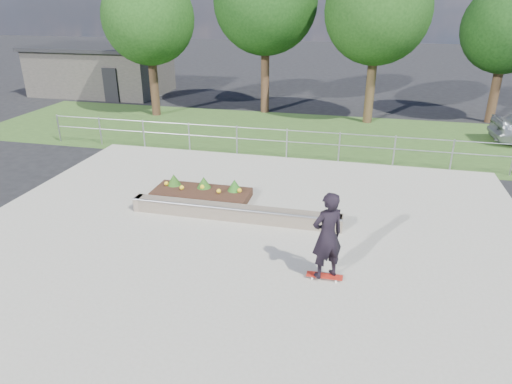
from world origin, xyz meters
TOP-DOWN VIEW (x-y plane):
  - ground at (0.00, 0.00)m, footprint 120.00×120.00m
  - grass_verge at (0.00, 11.00)m, footprint 30.00×8.00m
  - concrete_slab at (0.00, 0.00)m, footprint 15.00×15.00m
  - fence at (0.00, 7.50)m, footprint 20.06×0.06m
  - building at (-14.00, 18.00)m, footprint 8.40×5.40m
  - tree_far_left at (-8.00, 13.00)m, footprint 4.55×4.55m
  - tree_mid_left at (-2.50, 15.00)m, footprint 5.25×5.25m
  - tree_mid_right at (3.00, 14.00)m, footprint 4.90×4.90m
  - tree_far_right at (9.00, 15.50)m, footprint 4.20×4.20m
  - grind_ledge at (-0.51, 1.83)m, footprint 6.00×0.44m
  - planter_bed at (-1.90, 3.07)m, footprint 3.00×1.20m
  - skateboarder at (2.25, -0.55)m, footprint 0.87×0.81m

SIDE VIEW (x-z plane):
  - ground at x=0.00m, z-range 0.00..0.00m
  - grass_verge at x=0.00m, z-range 0.00..0.02m
  - concrete_slab at x=0.00m, z-range 0.00..0.06m
  - planter_bed at x=-1.90m, z-range -0.06..0.55m
  - grind_ledge at x=-0.51m, z-range 0.05..0.48m
  - fence at x=0.00m, z-range 0.17..1.37m
  - skateboarder at x=2.25m, z-range 0.10..2.17m
  - building at x=-14.00m, z-range 0.01..3.01m
  - tree_far_right at x=9.00m, z-range 1.18..7.78m
  - tree_far_left at x=-8.00m, z-range 1.28..8.43m
  - tree_mid_right at x=3.00m, z-range 1.38..9.08m
  - tree_mid_left at x=-2.50m, z-range 1.48..9.73m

